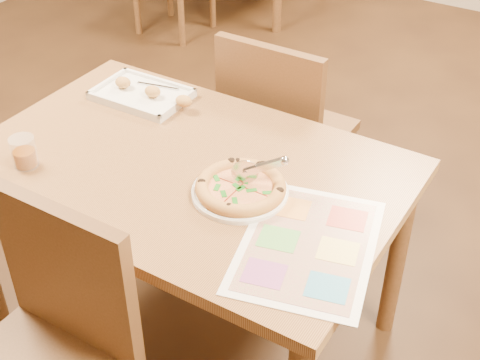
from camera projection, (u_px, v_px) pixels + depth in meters
The scene contains 9 objects.
dining_table at pixel (186, 187), 2.06m from camera, with size 1.30×0.85×0.72m.
chair_near at pixel (49, 330), 1.69m from camera, with size 0.42×0.42×0.47m.
chair_far at pixel (279, 119), 2.51m from camera, with size 0.42×0.42×0.47m.
plate at pixel (240, 192), 1.88m from camera, with size 0.27×0.27×0.01m, color white.
pizza at pixel (241, 187), 1.87m from camera, with size 0.26×0.26×0.04m.
pizza_cutter at pixel (258, 168), 1.85m from camera, with size 0.13×0.08×0.09m.
appetizer_tray at pixel (144, 95), 2.32m from camera, with size 0.37×0.22×0.06m.
glass_tumbler at pixel (24, 154), 1.98m from camera, with size 0.08×0.08×0.09m.
menu at pixel (308, 245), 1.71m from camera, with size 0.34×0.47×0.01m, color white.
Camera 1 is at (1.00, -1.31, 1.87)m, focal length 50.00 mm.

